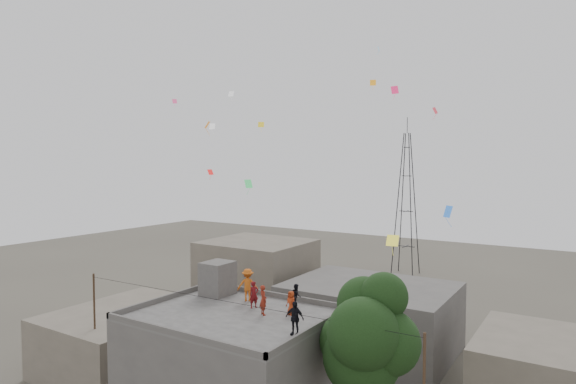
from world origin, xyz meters
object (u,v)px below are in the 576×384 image
object	(u,v)px
tree	(366,338)
person_red_adult	(263,300)
person_dark_adult	(295,318)
stair_head_box	(218,278)
transmission_tower	(406,204)

from	to	relation	value
tree	person_red_adult	distance (m)	5.99
person_red_adult	person_dark_adult	world-z (taller)	person_dark_adult
tree	stair_head_box	bearing A→B (deg)	169.26
transmission_tower	person_dark_adult	bearing A→B (deg)	-78.38
transmission_tower	person_dark_adult	world-z (taller)	transmission_tower
person_red_adult	transmission_tower	bearing A→B (deg)	-47.38
stair_head_box	tree	distance (m)	10.80
tree	person_dark_adult	size ratio (longest dim) A/B	5.74
person_dark_adult	stair_head_box	bearing A→B (deg)	151.27
tree	transmission_tower	size ratio (longest dim) A/B	0.45
person_red_adult	person_dark_adult	size ratio (longest dim) A/B	0.99
tree	transmission_tower	distance (m)	41.12
stair_head_box	transmission_tower	xyz separation A→B (m)	(-0.80, 37.40, 1.97)
stair_head_box	person_dark_adult	world-z (taller)	stair_head_box
tree	person_red_adult	world-z (taller)	tree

